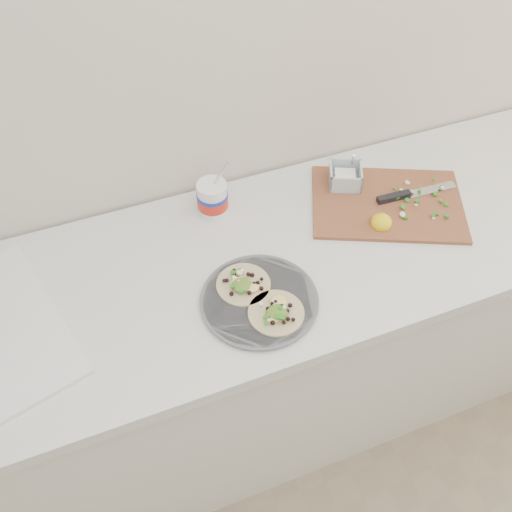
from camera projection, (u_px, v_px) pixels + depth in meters
name	position (u px, v px, depth m)	size (l,w,h in m)	color
counter	(237.00, 351.00, 1.87)	(2.44, 0.66, 0.90)	silver
taco_plate	(259.00, 298.00, 1.43)	(0.30, 0.30, 0.04)	#55575C
tub	(213.00, 195.00, 1.61)	(0.09, 0.09, 0.20)	white
cutboard	(385.00, 198.00, 1.67)	(0.52, 0.46, 0.07)	brown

